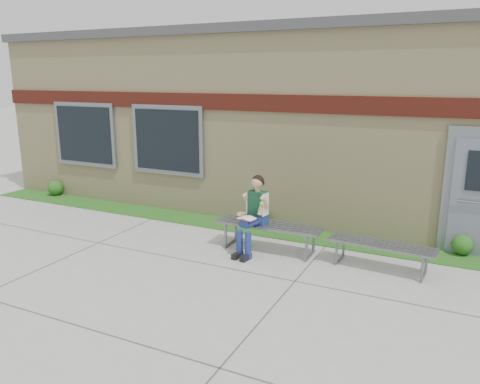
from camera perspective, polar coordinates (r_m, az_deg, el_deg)
The scene contains 9 objects.
ground at distance 7.46m, azimuth -1.99°, elevation -10.89°, with size 80.00×80.00×0.00m, color #9E9E99.
grass_strip at distance 9.67m, azimuth 5.22°, elevation -4.97°, with size 16.00×0.80×0.02m, color #144B16.
school_building at distance 12.43m, azimuth 11.04°, elevation 8.93°, with size 16.20×6.22×4.20m.
bench_left at distance 8.61m, azimuth 3.57°, elevation -4.64°, with size 1.96×0.56×0.51m.
bench_right at distance 8.13m, azimuth 16.81°, elevation -6.71°, with size 1.77×0.63×0.45m.
girl at distance 8.40m, azimuth 1.66°, elevation -2.52°, with size 0.49×0.85×1.42m.
shrub_west at distance 13.49m, azimuth -21.57°, elevation 0.48°, with size 0.40×0.40×0.40m, color #144B16.
shrub_mid at distance 10.04m, azimuth 2.56°, elevation -3.04°, with size 0.37×0.37×0.37m, color #144B16.
shrub_east at distance 9.30m, azimuth 25.49°, elevation -5.82°, with size 0.37×0.37×0.37m, color #144B16.
Camera 1 is at (3.17, -5.98, 3.13)m, focal length 35.00 mm.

